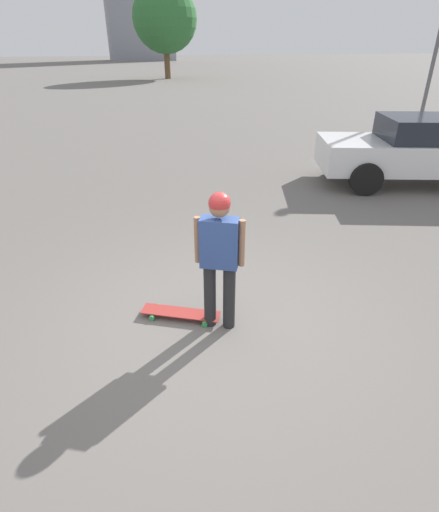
# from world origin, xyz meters

# --- Properties ---
(ground_plane) EXTENTS (220.00, 220.00, 0.00)m
(ground_plane) POSITION_xyz_m (0.00, 0.00, 0.00)
(ground_plane) COLOR slate
(person) EXTENTS (0.49, 0.36, 1.63)m
(person) POSITION_xyz_m (0.00, 0.00, 0.96)
(person) COLOR #262628
(person) RESTS_ON ground_plane
(skateboard) EXTENTS (0.93, 0.64, 0.08)m
(skateboard) POSITION_xyz_m (-0.40, 0.27, 0.07)
(skateboard) COLOR #A5332D
(skateboard) RESTS_ON ground_plane
(car_parked_near) EXTENTS (4.68, 3.08, 1.50)m
(car_parked_near) POSITION_xyz_m (5.94, 3.72, 0.79)
(car_parked_near) COLOR silver
(car_parked_near) RESTS_ON ground_plane
(tree_distant) EXTENTS (5.58, 5.58, 7.58)m
(tree_distant) POSITION_xyz_m (6.40, 36.01, 4.77)
(tree_distant) COLOR brown
(tree_distant) RESTS_ON ground_plane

